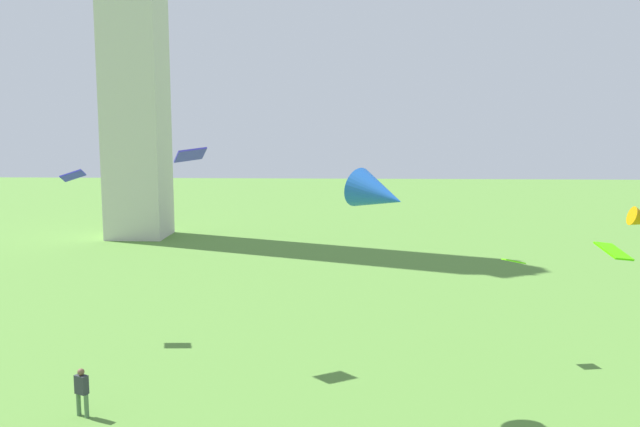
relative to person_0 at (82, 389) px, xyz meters
name	(u,v)px	position (x,y,z in m)	size (l,w,h in m)	color
person_0	(82,389)	(0.00, 0.00, 0.00)	(0.52, 0.43, 1.73)	#51754C
kite_flying_1	(613,251)	(17.63, -0.29, 5.06)	(1.06, 1.29, 0.50)	#4ADA05
kite_flying_2	(513,261)	(16.25, 6.84, 3.23)	(0.95, 0.69, 0.33)	#5CD90F
kite_flying_3	(73,176)	(-4.00, 9.68, 6.62)	(1.02, 0.84, 0.68)	#3330D5
kite_flying_6	(379,194)	(10.22, 1.41, 6.67)	(2.59, 2.53, 1.76)	blue
kite_flying_7	(190,155)	(2.46, 6.48, 7.77)	(1.44, 1.38, 0.67)	#3C32CB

